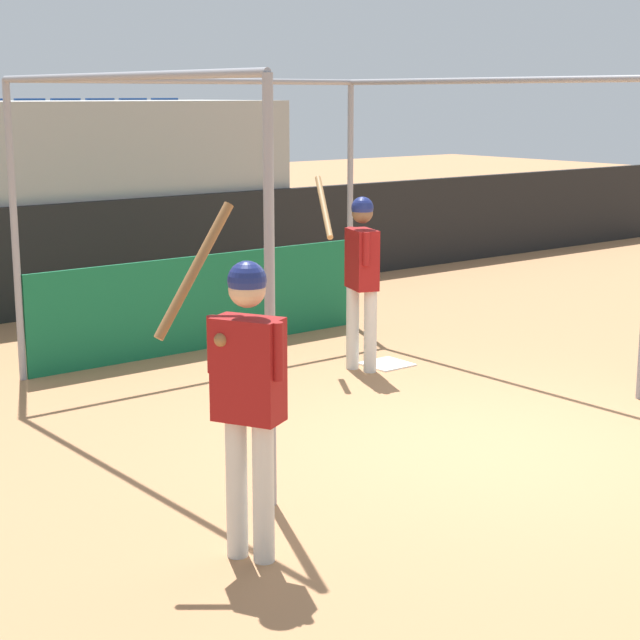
# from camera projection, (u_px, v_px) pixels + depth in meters

# --- Properties ---
(ground_plane) EXTENTS (60.00, 60.00, 0.00)m
(ground_plane) POSITION_uv_depth(u_px,v_px,m) (485.00, 444.00, 8.56)
(ground_plane) COLOR #A8754C
(outfield_wall) EXTENTS (24.00, 0.12, 1.41)m
(outfield_wall) POSITION_uv_depth(u_px,v_px,m) (90.00, 257.00, 13.68)
(outfield_wall) COLOR black
(outfield_wall) RESTS_ON ground
(bleacher_section) EXTENTS (6.50, 2.40, 2.69)m
(bleacher_section) POSITION_uv_depth(u_px,v_px,m) (46.00, 200.00, 14.52)
(bleacher_section) COLOR #9E9E99
(bleacher_section) RESTS_ON ground
(batting_cage) EXTENTS (4.25, 4.23, 2.91)m
(batting_cage) POSITION_uv_depth(u_px,v_px,m) (244.00, 245.00, 10.89)
(batting_cage) COLOR gray
(batting_cage) RESTS_ON ground
(home_plate) EXTENTS (0.44, 0.44, 0.02)m
(home_plate) POSITION_uv_depth(u_px,v_px,m) (387.00, 364.00, 11.06)
(home_plate) COLOR white
(home_plate) RESTS_ON ground
(player_batter) EXTENTS (0.60, 0.92, 1.93)m
(player_batter) POSITION_uv_depth(u_px,v_px,m) (361.00, 267.00, 10.63)
(player_batter) COLOR silver
(player_batter) RESTS_ON ground
(player_waiting) EXTENTS (0.63, 0.61, 2.12)m
(player_waiting) POSITION_uv_depth(u_px,v_px,m) (247.00, 382.00, 6.23)
(player_waiting) COLOR silver
(player_waiting) RESTS_ON ground
(baseball) EXTENTS (0.07, 0.07, 0.07)m
(baseball) POSITION_uv_depth(u_px,v_px,m) (236.00, 404.00, 9.52)
(baseball) COLOR white
(baseball) RESTS_ON ground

